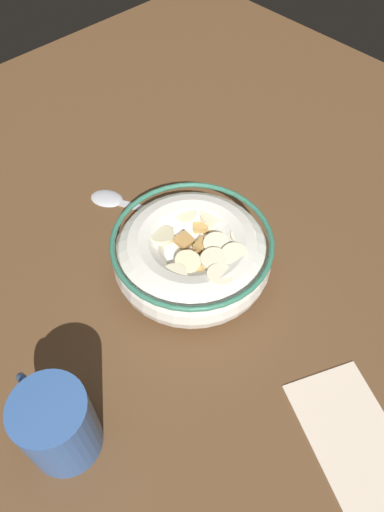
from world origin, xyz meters
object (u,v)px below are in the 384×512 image
at_px(cereal_bowl, 192,255).
at_px(coffee_mug, 56,424).
at_px(spoon, 116,201).
at_px(folded_napkin, 353,438).

height_order(cereal_bowl, coffee_mug, coffee_mug).
bearing_deg(coffee_mug, spoon, -46.57).
height_order(spoon, folded_napkin, spoon).
xyz_separation_m(spoon, folded_napkin, (-0.39, 0.03, -0.00)).
relative_size(spoon, folded_napkin, 0.96).
height_order(cereal_bowl, spoon, cereal_bowl).
distance_m(cereal_bowl, spoon, 0.15).
bearing_deg(cereal_bowl, spoon, -1.67).
bearing_deg(folded_napkin, spoon, -3.94).
relative_size(coffee_mug, folded_napkin, 0.70).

